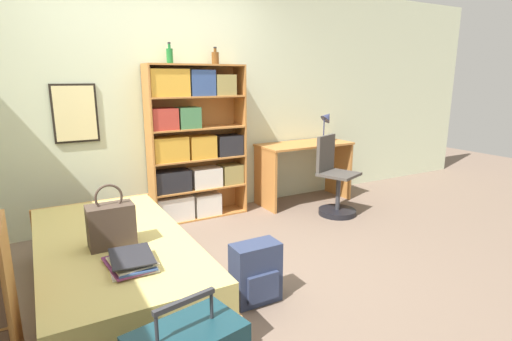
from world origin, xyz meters
TOP-DOWN VIEW (x-y plane):
  - ground_plane at (0.00, 0.00)m, footprint 14.00×14.00m
  - wall_back at (-0.00, 1.51)m, footprint 10.00×0.09m
  - bed at (-0.69, 0.02)m, footprint 1.00×1.97m
  - handbag at (-0.71, -0.12)m, footprint 0.29×0.17m
  - book_stack_on_bed at (-0.67, -0.49)m, footprint 0.29×0.36m
  - bookcase at (0.41, 1.31)m, footprint 1.06×0.29m
  - bottle_green at (0.22, 1.36)m, footprint 0.07×0.07m
  - bottle_brown at (0.71, 1.35)m, footprint 0.08×0.08m
  - desk at (1.82, 1.20)m, footprint 1.16×0.53m
  - desk_lamp at (2.14, 1.18)m, footprint 0.21×0.16m
  - desk_chair at (1.85, 0.64)m, footprint 0.50×0.50m
  - backpack at (0.16, -0.53)m, footprint 0.33×0.22m

SIDE VIEW (x-z plane):
  - ground_plane at x=0.00m, z-range 0.00..0.00m
  - backpack at x=0.16m, z-range 0.00..0.43m
  - bed at x=-0.69m, z-range 0.00..0.45m
  - desk_chair at x=1.85m, z-range -0.15..0.75m
  - book_stack_on_bed at x=-0.67m, z-range 0.45..0.52m
  - desk at x=1.82m, z-range 0.14..0.89m
  - handbag at x=-0.71m, z-range 0.39..0.81m
  - bookcase at x=0.41m, z-range -0.02..1.65m
  - desk_lamp at x=2.14m, z-range 0.80..1.20m
  - wall_back at x=0.00m, z-range 0.00..2.60m
  - bottle_brown at x=0.71m, z-range 1.65..1.83m
  - bottle_green at x=0.22m, z-range 1.65..1.86m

